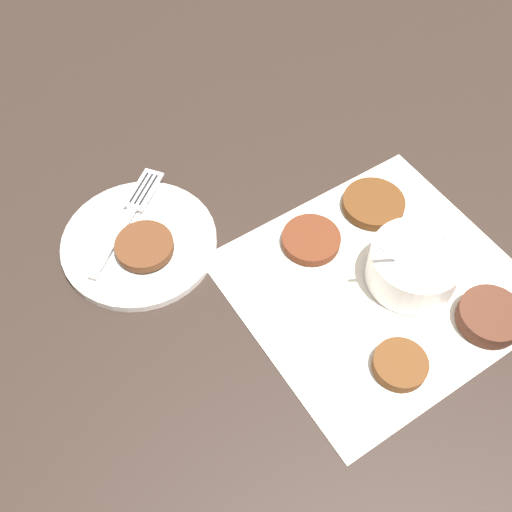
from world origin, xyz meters
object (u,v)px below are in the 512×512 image
at_px(sauce_bowl, 414,267).
at_px(fork, 132,209).
at_px(fritter_on_plate, 144,246).
at_px(serving_plate, 139,241).

relative_size(sauce_bowl, fork, 0.79).
xyz_separation_m(sauce_bowl, fork, (-0.26, 0.28, -0.01)).
bearing_deg(fritter_on_plate, sauce_bowl, -38.07).
xyz_separation_m(sauce_bowl, fritter_on_plate, (-0.27, 0.21, -0.00)).
relative_size(serving_plate, fork, 1.27).
xyz_separation_m(serving_plate, fork, (0.01, 0.05, 0.01)).
bearing_deg(serving_plate, fritter_on_plate, -90.17).
height_order(serving_plate, fork, fork).
distance_m(sauce_bowl, fork, 0.38).
bearing_deg(fork, fritter_on_plate, -101.37).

